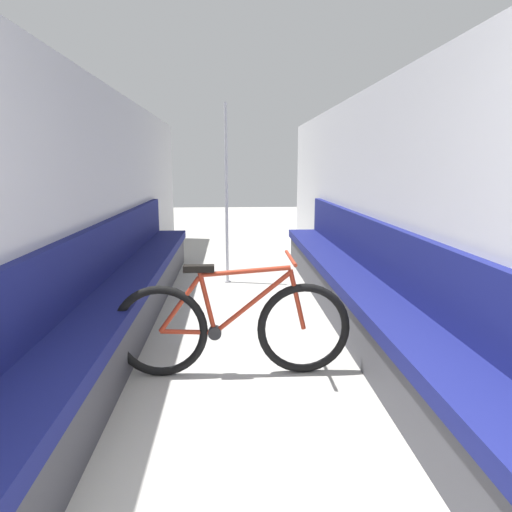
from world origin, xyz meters
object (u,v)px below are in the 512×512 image
object	(u,v)px
bench_seat_row_right	(356,291)
bicycle	(232,327)
bench_seat_row_left	(126,294)
grab_pole_near	(227,198)

from	to	relation	value
bench_seat_row_right	bicycle	size ratio (longest dim) A/B	3.51
bench_seat_row_left	grab_pole_near	distance (m)	1.93
bench_seat_row_right	grab_pole_near	bearing A→B (deg)	126.55
bench_seat_row_left	bicycle	bearing A→B (deg)	-45.90
bench_seat_row_left	bench_seat_row_right	distance (m)	2.03
bicycle	grab_pole_near	xyz separation A→B (m)	(-0.05, 2.52, 0.69)
bench_seat_row_left	grab_pole_near	world-z (taller)	grab_pole_near
bench_seat_row_left	grab_pole_near	size ratio (longest dim) A/B	2.66
bicycle	grab_pole_near	size ratio (longest dim) A/B	0.76
bicycle	grab_pole_near	world-z (taller)	grab_pole_near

